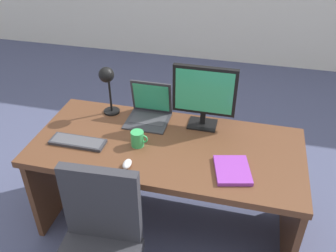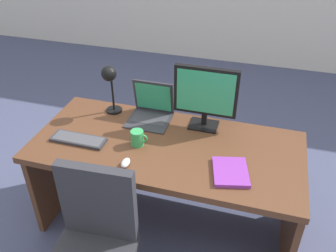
# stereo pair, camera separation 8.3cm
# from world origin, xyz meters

# --- Properties ---
(ground) EXTENTS (12.00, 12.00, 0.00)m
(ground) POSITION_xyz_m (0.00, 1.50, 0.00)
(ground) COLOR #474C6B
(desk) EXTENTS (1.78, 0.81, 0.75)m
(desk) POSITION_xyz_m (0.00, 0.05, 0.55)
(desk) COLOR #56331E
(desk) RESTS_ON ground
(monitor) EXTENTS (0.43, 0.16, 0.45)m
(monitor) POSITION_xyz_m (0.19, 0.29, 1.01)
(monitor) COLOR black
(monitor) RESTS_ON desk
(laptop) EXTENTS (0.30, 0.28, 0.27)m
(laptop) POSITION_xyz_m (-0.20, 0.30, 0.83)
(laptop) COLOR #2D2D33
(laptop) RESTS_ON desk
(keyboard) EXTENTS (0.37, 0.12, 0.02)m
(keyboard) POSITION_xyz_m (-0.57, -0.13, 0.76)
(keyboard) COLOR #2D2D33
(keyboard) RESTS_ON desk
(mouse) EXTENTS (0.05, 0.09, 0.04)m
(mouse) POSITION_xyz_m (-0.18, -0.27, 0.77)
(mouse) COLOR silver
(mouse) RESTS_ON desk
(desk_lamp) EXTENTS (0.12, 0.15, 0.38)m
(desk_lamp) POSITION_xyz_m (-0.50, 0.27, 1.02)
(desk_lamp) COLOR black
(desk_lamp) RESTS_ON desk
(book) EXTENTS (0.26, 0.30, 0.02)m
(book) POSITION_xyz_m (0.45, -0.17, 0.76)
(book) COLOR purple
(book) RESTS_ON desk
(coffee_mug) EXTENTS (0.11, 0.08, 0.11)m
(coffee_mug) POSITION_xyz_m (-0.18, -0.05, 0.80)
(coffee_mug) COLOR green
(coffee_mug) RESTS_ON desk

